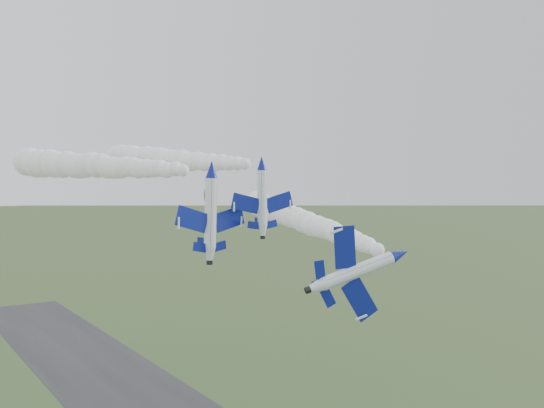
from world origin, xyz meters
The scene contains 6 objects.
jet_lead centered at (8.98, -4.21, 33.03)m, with size 6.45×12.93×10.38m.
smoke_trail_jet_lead centered at (21.53, 32.37, 34.65)m, with size 5.12×70.75×5.12m, color white, non-canonical shape.
jet_pair_left centered at (-1.71, 20.79, 43.02)m, with size 12.19×14.32×3.56m.
smoke_trail_jet_pair_left centered at (-8.67, 50.96, 44.08)m, with size 5.53×54.64×5.53m, color white, non-canonical shape.
jet_pair_right centered at (5.95, 20.01, 43.97)m, with size 10.00×11.98×2.95m.
smoke_trail_jet_pair_right centered at (8.22, 58.28, 45.63)m, with size 5.47×71.51×5.47m, color white, non-canonical shape.
Camera 1 is at (-41.38, -52.86, 41.46)m, focal length 40.00 mm.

